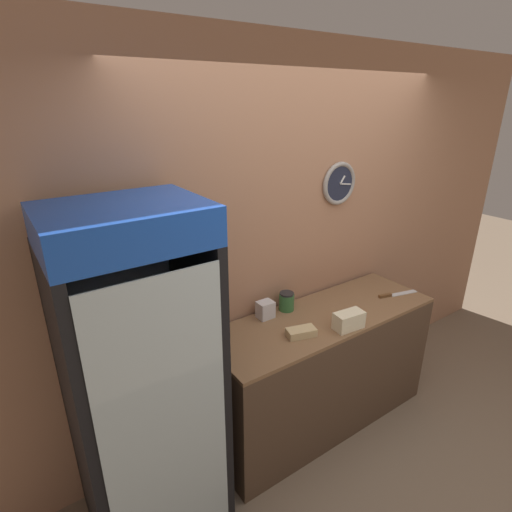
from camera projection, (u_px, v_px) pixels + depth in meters
The scene contains 10 objects.
ground_plane at pixel (409, 499), 2.48m from camera, with size 14.00×14.00×0.00m, color #7A6651.
wall_back at pixel (295, 242), 2.89m from camera, with size 5.20×0.09×2.70m.
prep_counter at pixel (320, 369), 2.96m from camera, with size 1.72×0.58×0.91m.
beverage_cooler at pixel (138, 364), 2.07m from camera, with size 0.70×0.64×1.90m.
sandwich_stack_bottom at pixel (348, 324), 2.62m from camera, with size 0.21×0.12×0.06m.
sandwich_stack_middle at pixel (349, 317), 2.60m from camera, with size 0.21×0.12×0.06m.
sandwich_flat_left at pixel (301, 332), 2.54m from camera, with size 0.20×0.14×0.05m.
chefs_knife at pixel (393, 295), 3.06m from camera, with size 0.34×0.12×0.02m.
condiment_jar at pixel (287, 301), 2.84m from camera, with size 0.11×0.11×0.13m.
napkin_dispenser at pixel (265, 310), 2.74m from camera, with size 0.11×0.09×0.12m.
Camera 1 is at (-1.78, -0.90, 2.31)m, focal length 28.00 mm.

